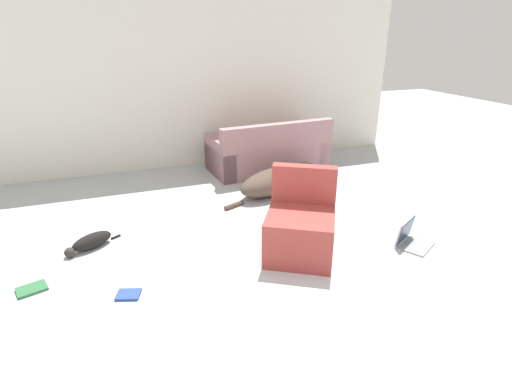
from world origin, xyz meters
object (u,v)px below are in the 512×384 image
dog (278,180)px  side_chair (301,227)px  book_green (32,289)px  book_blue (128,295)px  laptop_open (410,237)px  cat (90,242)px  couch (269,153)px

dog → side_chair: (-0.42, -1.53, 0.11)m
book_green → side_chair: 2.36m
book_blue → book_green: bearing=154.7°
laptop_open → dog: bearing=81.5°
laptop_open → book_blue: size_ratio=2.05×
side_chair → book_blue: bearing=-144.0°
cat → book_blue: cat is taller
cat → side_chair: bearing=127.1°
book_blue → cat: bearing=108.0°
couch → side_chair: 2.50m
cat → book_blue: (0.30, -0.91, -0.06)m
laptop_open → side_chair: side_chair is taller
couch → book_blue: size_ratio=8.22×
cat → book_blue: bearing=77.3°
laptop_open → book_green: 3.48m
laptop_open → couch: bearing=70.2°
book_green → dog: bearing=25.5°
dog → book_green: (-2.76, -1.32, -0.15)m
dog → side_chair: bearing=-128.6°
dog → laptop_open: (0.69, -1.76, -0.08)m
couch → laptop_open: 2.70m
couch → book_green: bearing=32.0°
laptop_open → book_blue: 2.71m
couch → dog: 0.93m
book_green → book_blue: bearing=-25.3°
side_chair → laptop_open: bearing=19.3°
cat → laptop_open: bearing=130.9°
dog → book_green: bearing=-177.6°
dog → cat: (-2.32, -0.76, -0.09)m
book_green → laptop_open: bearing=-7.2°
laptop_open → side_chair: bearing=138.6°
couch → book_blue: couch is taller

